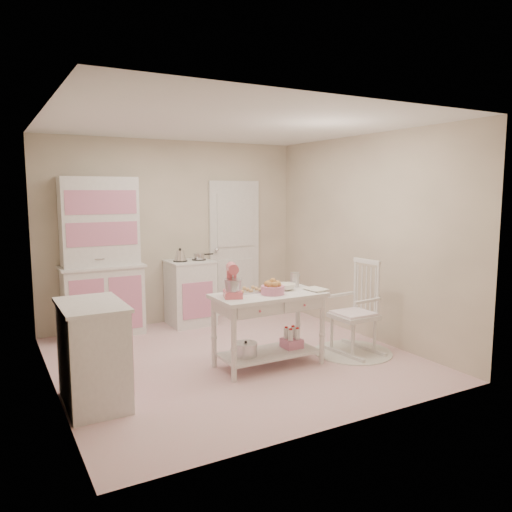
{
  "coord_description": "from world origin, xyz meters",
  "views": [
    {
      "loc": [
        -2.43,
        -4.92,
        1.9
      ],
      "look_at": [
        0.35,
        0.1,
        1.14
      ],
      "focal_mm": 35.0,
      "sensor_mm": 36.0,
      "label": 1
    }
  ],
  "objects_px": {
    "stove": "(190,292)",
    "work_table": "(269,330)",
    "hutch": "(101,257)",
    "rocking_chair": "(354,307)",
    "base_cabinet": "(93,354)",
    "stand_mixer": "(233,281)",
    "bread_basket": "(273,290)"
  },
  "relations": [
    {
      "from": "rocking_chair",
      "to": "stand_mixer",
      "type": "xyz_separation_m",
      "value": [
        -1.51,
        0.13,
        0.42
      ]
    },
    {
      "from": "rocking_chair",
      "to": "work_table",
      "type": "distance_m",
      "value": 1.1
    },
    {
      "from": "stove",
      "to": "work_table",
      "type": "bearing_deg",
      "value": -86.79
    },
    {
      "from": "hutch",
      "to": "base_cabinet",
      "type": "bearing_deg",
      "value": -104.27
    },
    {
      "from": "hutch",
      "to": "work_table",
      "type": "height_order",
      "value": "hutch"
    },
    {
      "from": "hutch",
      "to": "base_cabinet",
      "type": "xyz_separation_m",
      "value": [
        -0.55,
        -2.15,
        -0.58
      ]
    },
    {
      "from": "base_cabinet",
      "to": "rocking_chair",
      "type": "distance_m",
      "value": 2.95
    },
    {
      "from": "base_cabinet",
      "to": "stand_mixer",
      "type": "xyz_separation_m",
      "value": [
        1.44,
        0.11,
        0.51
      ]
    },
    {
      "from": "hutch",
      "to": "rocking_chair",
      "type": "height_order",
      "value": "hutch"
    },
    {
      "from": "hutch",
      "to": "rocking_chair",
      "type": "relative_size",
      "value": 1.89
    },
    {
      "from": "stove",
      "to": "bread_basket",
      "type": "bearing_deg",
      "value": -86.31
    },
    {
      "from": "stand_mixer",
      "to": "bread_basket",
      "type": "bearing_deg",
      "value": 10.33
    },
    {
      "from": "rocking_chair",
      "to": "stove",
      "type": "bearing_deg",
      "value": 114.06
    },
    {
      "from": "base_cabinet",
      "to": "rocking_chair",
      "type": "xyz_separation_m",
      "value": [
        2.95,
        -0.02,
        0.09
      ]
    },
    {
      "from": "work_table",
      "to": "base_cabinet",
      "type": "bearing_deg",
      "value": -177.16
    },
    {
      "from": "stand_mixer",
      "to": "stove",
      "type": "bearing_deg",
      "value": 100.57
    },
    {
      "from": "rocking_chair",
      "to": "bread_basket",
      "type": "relative_size",
      "value": 4.4
    },
    {
      "from": "hutch",
      "to": "bread_basket",
      "type": "relative_size",
      "value": 8.32
    },
    {
      "from": "work_table",
      "to": "bread_basket",
      "type": "distance_m",
      "value": 0.45
    },
    {
      "from": "stove",
      "to": "rocking_chair",
      "type": "height_order",
      "value": "rocking_chair"
    },
    {
      "from": "stove",
      "to": "base_cabinet",
      "type": "distance_m",
      "value": 2.73
    },
    {
      "from": "base_cabinet",
      "to": "bread_basket",
      "type": "relative_size",
      "value": 3.68
    },
    {
      "from": "stove",
      "to": "bread_basket",
      "type": "xyz_separation_m",
      "value": [
        0.13,
        -2.06,
        0.39
      ]
    },
    {
      "from": "rocking_chair",
      "to": "stand_mixer",
      "type": "distance_m",
      "value": 1.57
    },
    {
      "from": "bread_basket",
      "to": "base_cabinet",
      "type": "bearing_deg",
      "value": -178.71
    },
    {
      "from": "stove",
      "to": "stand_mixer",
      "type": "relative_size",
      "value": 2.71
    },
    {
      "from": "hutch",
      "to": "rocking_chair",
      "type": "distance_m",
      "value": 3.27
    },
    {
      "from": "stove",
      "to": "bread_basket",
      "type": "relative_size",
      "value": 3.68
    },
    {
      "from": "rocking_chair",
      "to": "stand_mixer",
      "type": "bearing_deg",
      "value": 169.6
    },
    {
      "from": "base_cabinet",
      "to": "stand_mixer",
      "type": "distance_m",
      "value": 1.53
    },
    {
      "from": "stove",
      "to": "work_table",
      "type": "relative_size",
      "value": 0.77
    },
    {
      "from": "hutch",
      "to": "rocking_chair",
      "type": "bearing_deg",
      "value": -42.06
    }
  ]
}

